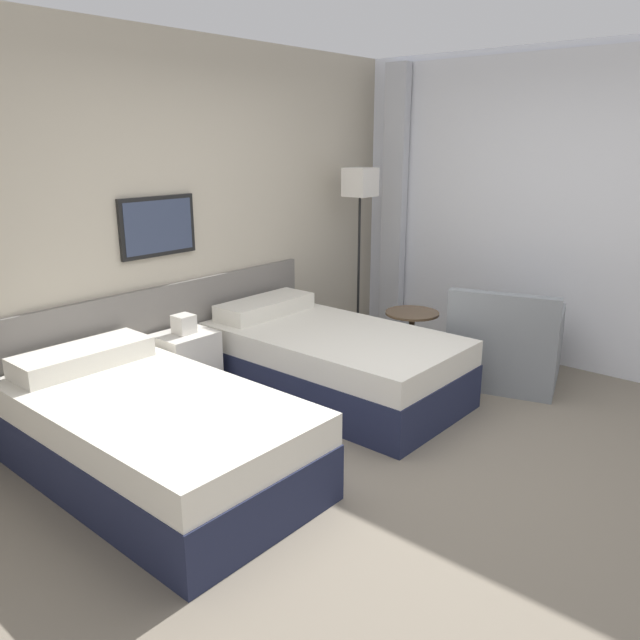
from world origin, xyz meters
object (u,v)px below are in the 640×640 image
bed_near_door (153,435)px  nightstand (187,366)px  side_table (411,331)px  floor_lamp (360,196)px  bed_near_window (332,362)px  armchair (505,349)px

bed_near_door → nightstand: nightstand is taller
side_table → floor_lamp: bearing=66.4°
nightstand → side_table: 1.89m
bed_near_window → side_table: bed_near_window is taller
side_table → armchair: armchair is taller
bed_near_window → armchair: (1.16, -0.90, 0.00)m
floor_lamp → side_table: 1.40m
floor_lamp → armchair: (-0.01, -1.53, -1.16)m
nightstand → side_table: (1.62, -0.97, 0.10)m
nightstand → armchair: bearing=-39.7°
floor_lamp → side_table: size_ratio=3.09×
bed_near_window → floor_lamp: (1.17, 0.63, 1.16)m
bed_near_door → bed_near_window: bearing=0.0°
bed_near_door → floor_lamp: bearing=12.7°
bed_near_door → nightstand: 1.11m
nightstand → floor_lamp: 2.30m
armchair → side_table: bearing=11.9°
side_table → nightstand: bearing=149.1°
floor_lamp → side_table: bearing=-113.6°
nightstand → armchair: armchair is taller
side_table → armchair: (0.37, -0.68, -0.11)m
bed_near_window → armchair: size_ratio=1.91×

